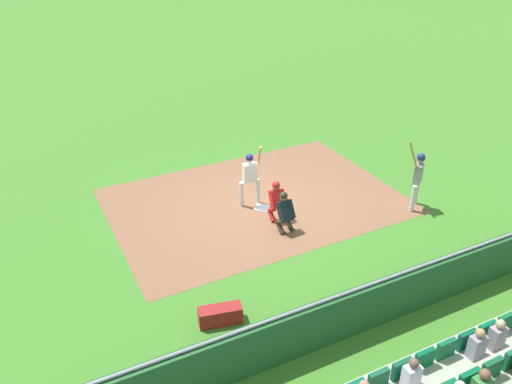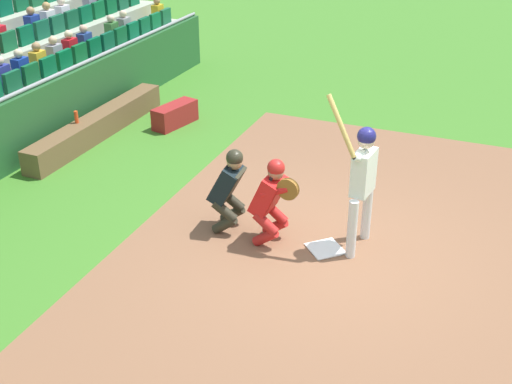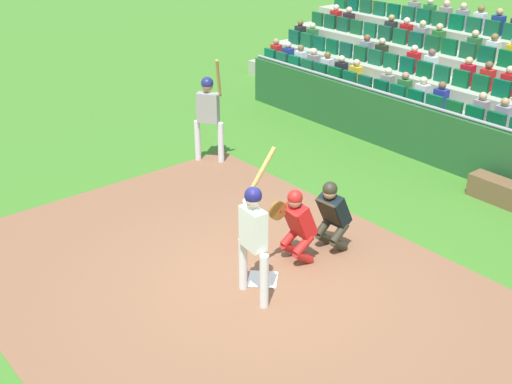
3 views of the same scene
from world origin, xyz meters
TOP-DOWN VIEW (x-y plane):
  - ground_plane at (0.00, 0.00)m, footprint 160.00×160.00m
  - infield_dirt_patch at (0.00, 0.50)m, footprint 9.22×6.48m
  - home_plate_marker at (0.00, 0.00)m, footprint 0.62×0.62m
  - batter_at_plate at (-0.24, 0.38)m, footprint 0.69×0.65m
  - catcher_crouching at (0.10, -0.76)m, footprint 0.48×0.72m
  - home_plate_umpire at (-0.00, -1.44)m, footprint 0.49×0.51m
  - dugout_wall at (0.00, -5.72)m, footprint 14.20×0.24m
  - on_deck_batter at (4.32, -2.08)m, footprint 0.82×0.50m

SIDE VIEW (x-z plane):
  - ground_plane at x=0.00m, z-range 0.00..0.00m
  - infield_dirt_patch at x=0.00m, z-range 0.00..0.01m
  - home_plate_marker at x=0.00m, z-range 0.01..0.02m
  - dugout_wall at x=0.00m, z-range -0.03..1.23m
  - home_plate_umpire at x=0.00m, z-range 0.06..1.33m
  - catcher_crouching at x=0.10m, z-range 0.07..1.36m
  - batter_at_plate at x=-0.24m, z-range 0.00..2.20m
  - on_deck_batter at x=4.32m, z-range 0.01..2.34m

